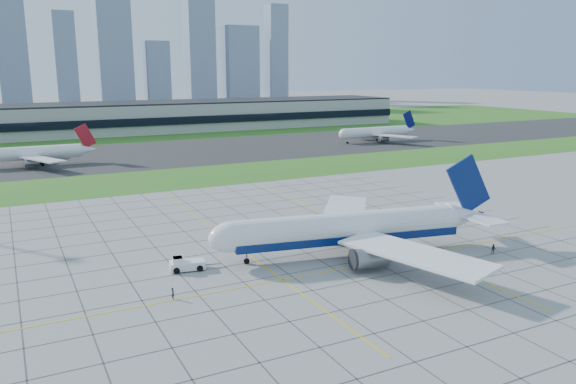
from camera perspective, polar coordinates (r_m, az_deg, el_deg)
name	(u,v)px	position (r m, az deg, el deg)	size (l,w,h in m)	color
ground	(330,266)	(97.01, 4.28, -7.54)	(1400.00, 1400.00, 0.00)	gray
grass_median	(180,178)	(177.51, -10.96, 1.42)	(700.00, 35.00, 0.04)	#2D6F1F
asphalt_taxiway	(140,155)	(230.19, -14.82, 3.70)	(700.00, 75.00, 0.04)	#383838
grass_far	(96,129)	(337.78, -18.89, 6.08)	(700.00, 145.00, 0.04)	#2D6F1F
apron_markings	(301,248)	(106.30, 1.36, -5.71)	(120.00, 130.00, 0.03)	#474744
terminal	(177,116)	(320.89, -11.19, 7.62)	(260.00, 43.00, 15.80)	#B7B7B2
city_skyline	(38,41)	(599.61, -24.01, 13.80)	(523.00, 32.40, 160.00)	#7E8EA6
airliner	(349,229)	(102.32, 6.26, -3.73)	(54.70, 54.94, 17.35)	white
pushback_tug	(185,264)	(96.24, -10.38, -7.22)	(8.58, 3.82, 2.36)	white
crew_near	(173,293)	(85.04, -11.61, -10.07)	(0.64, 0.42, 1.76)	black
crew_far	(494,249)	(109.45, 20.15, -5.46)	(0.88, 0.68, 1.81)	black
distant_jet_1	(35,153)	(215.36, -24.34, 3.64)	(37.45, 42.66, 14.08)	white
distant_jet_2	(377,132)	(265.96, 8.98, 6.04)	(40.46, 42.66, 14.08)	white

